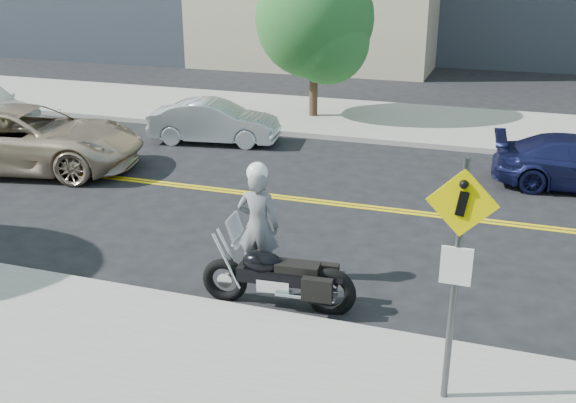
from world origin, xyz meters
The scene contains 9 objects.
ground_plane centered at (0.00, 0.00, 0.00)m, with size 120.00×120.00×0.00m, color black.
sidewalk_near centered at (0.00, -7.50, 0.07)m, with size 60.00×5.00×0.15m, color #9E9B91.
sidewalk_far centered at (0.00, 7.50, 0.07)m, with size 60.00×5.00×0.15m, color #9E9B91.
pedestrian_sign centered at (4.20, -6.31, 1.96)m, with size 0.78×0.08×3.00m.
motorcyclist centered at (0.88, -3.85, 1.02)m, with size 0.72×0.49×2.05m.
motorcycle centered at (1.49, -4.60, 0.71)m, with size 2.35×0.71×1.43m, color black, non-canonical shape.
suv centered at (-6.73, -0.02, 0.79)m, with size 2.61×5.65×1.57m, color #C5AE90.
parked_car_silver centered at (-3.36, 3.72, 0.60)m, with size 1.28×3.66×1.20m, color silver.
tree_far_a centered at (-1.47, 7.22, 3.19)m, with size 3.68×3.68×5.03m.
Camera 1 is at (4.58, -13.32, 5.20)m, focal length 42.00 mm.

